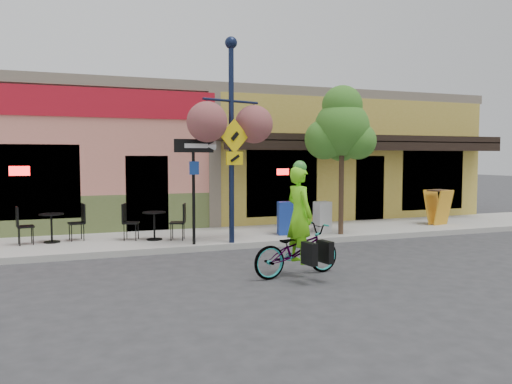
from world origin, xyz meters
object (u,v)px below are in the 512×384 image
at_px(newspaper_box_blue, 285,218).
at_px(street_tree, 342,159).
at_px(cyclist_rider, 299,228).
at_px(one_way_sign, 194,192).
at_px(bicycle, 297,250).
at_px(lamp_post, 231,141).
at_px(building, 212,157).
at_px(newspaper_box_grey, 322,217).

xyz_separation_m(newspaper_box_blue, street_tree, (1.47, -0.44, 1.60)).
xyz_separation_m(cyclist_rider, one_way_sign, (-1.31, 3.20, 0.50)).
bearing_deg(bicycle, one_way_sign, 11.56).
xyz_separation_m(lamp_post, one_way_sign, (-0.93, 0.08, -1.24)).
bearing_deg(street_tree, bicycle, -130.41).
distance_m(cyclist_rider, lamp_post, 3.59).
bearing_deg(street_tree, building, 106.06).
relative_size(building, newspaper_box_blue, 20.28).
bearing_deg(cyclist_rider, newspaper_box_grey, -42.90).
xyz_separation_m(building, lamp_post, (-1.33, -6.85, 0.41)).
bearing_deg(newspaper_box_grey, lamp_post, -171.21).
height_order(cyclist_rider, street_tree, street_tree).
bearing_deg(one_way_sign, bicycle, -72.53).
height_order(lamp_post, newspaper_box_blue, lamp_post).
height_order(bicycle, newspaper_box_grey, newspaper_box_grey).
xyz_separation_m(one_way_sign, newspaper_box_grey, (3.85, 0.71, -0.84)).
relative_size(building, newspaper_box_grey, 21.12).
bearing_deg(street_tree, newspaper_box_blue, 163.45).
bearing_deg(bicycle, newspaper_box_blue, -30.28).
height_order(cyclist_rider, newspaper_box_grey, cyclist_rider).
bearing_deg(cyclist_rider, street_tree, -49.77).
height_order(bicycle, cyclist_rider, cyclist_rider).
distance_m(bicycle, newspaper_box_blue, 4.10).
distance_m(lamp_post, newspaper_box_grey, 3.67).
relative_size(bicycle, street_tree, 0.46).
xyz_separation_m(bicycle, newspaper_box_blue, (1.43, 3.84, 0.11)).
relative_size(building, street_tree, 4.45).
bearing_deg(one_way_sign, newspaper_box_blue, 9.39).
distance_m(bicycle, street_tree, 4.78).
distance_m(building, lamp_post, 6.99).
relative_size(one_way_sign, street_tree, 0.62).
distance_m(bicycle, lamp_post, 3.81).
bearing_deg(bicycle, building, -15.63).
height_order(newspaper_box_blue, street_tree, street_tree).
bearing_deg(cyclist_rider, lamp_post, -2.98).
relative_size(building, lamp_post, 3.63).
relative_size(cyclist_rider, lamp_post, 0.37).
distance_m(building, one_way_sign, 7.18).
xyz_separation_m(cyclist_rider, lamp_post, (-0.38, 3.12, 1.74)).
bearing_deg(newspaper_box_grey, newspaper_box_blue, 177.09).
distance_m(building, newspaper_box_grey, 6.48).
bearing_deg(newspaper_box_blue, street_tree, -4.70).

